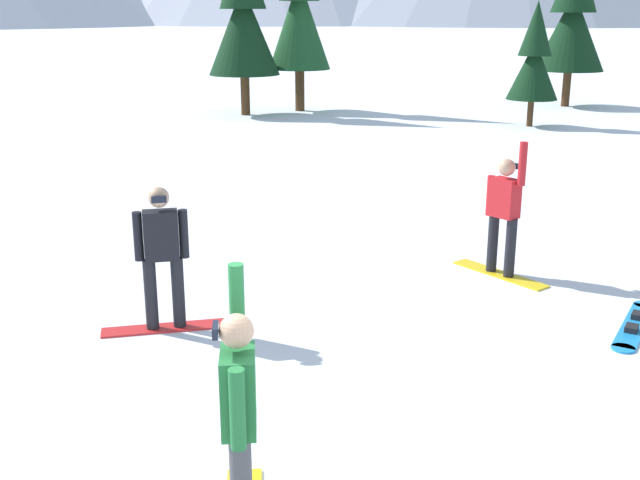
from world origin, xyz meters
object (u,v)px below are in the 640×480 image
pine_tree_broad (243,14)px  pine_tree_short (534,59)px  snowboarder_background (504,213)px  loose_snowboard_near_right (635,324)px  pine_tree_young (299,6)px  snowboarder_foreground (239,418)px  pine_tree_tall (573,17)px  snowboarder_midground (162,256)px

pine_tree_broad → pine_tree_short: bearing=-20.3°
snowboarder_background → loose_snowboard_near_right: snowboarder_background is taller
snowboarder_background → pine_tree_young: bearing=96.4°
pine_tree_broad → snowboarder_background: bearing=-77.0°
loose_snowboard_near_right → pine_tree_short: 17.28m
snowboarder_foreground → snowboarder_background: bearing=57.6°
pine_tree_tall → pine_tree_young: 10.62m
pine_tree_short → pine_tree_tall: size_ratio=0.63×
snowboarder_midground → pine_tree_short: pine_tree_short is taller
pine_tree_tall → pine_tree_short: bearing=-120.8°
snowboarder_midground → pine_tree_tall: pine_tree_tall is taller
pine_tree_short → pine_tree_tall: (3.18, 5.33, 1.26)m
snowboarder_midground → pine_tree_broad: 20.03m
pine_tree_short → pine_tree_broad: size_ratio=0.61×
snowboarder_midground → pine_tree_tall: bearing=59.1°
pine_tree_tall → pine_tree_young: pine_tree_young is taller
snowboarder_background → pine_tree_tall: bearing=67.2°
loose_snowboard_near_right → pine_tree_broad: 21.12m
snowboarder_midground → pine_tree_short: size_ratio=0.44×
loose_snowboard_near_right → pine_tree_short: pine_tree_short is taller
snowboarder_background → pine_tree_broad: size_ratio=0.30×
pine_tree_tall → loose_snowboard_near_right: bearing=-108.4°
pine_tree_short → pine_tree_broad: 10.15m
loose_snowboard_near_right → pine_tree_tall: pine_tree_tall is taller
snowboarder_midground → pine_tree_broad: bearing=88.9°
snowboarder_background → pine_tree_tall: size_ratio=0.31×
snowboarder_foreground → snowboarder_background: size_ratio=1.01×
pine_tree_broad → pine_tree_tall: pine_tree_broad is taller
pine_tree_short → pine_tree_broad: (-9.43, 3.49, 1.38)m
pine_tree_short → pine_tree_young: (-7.41, 4.57, 1.65)m
snowboarder_foreground → pine_tree_broad: (-0.67, 23.72, 2.62)m
snowboarder_foreground → pine_tree_short: bearing=66.6°
snowboarder_foreground → snowboarder_background: snowboarder_foreground is taller
snowboarder_background → pine_tree_tall: (8.41, 20.00, 2.51)m
snowboarder_background → loose_snowboard_near_right: bearing=-60.9°
snowboarder_midground → pine_tree_broad: size_ratio=0.27×
snowboarder_background → loose_snowboard_near_right: 2.43m
pine_tree_broad → pine_tree_young: bearing=28.1°
pine_tree_broad → pine_tree_tall: size_ratio=1.04×
snowboarder_midground → pine_tree_short: bearing=59.1°
snowboarder_foreground → pine_tree_short: pine_tree_short is taller
pine_tree_broad → pine_tree_tall: (12.61, 1.84, -0.12)m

